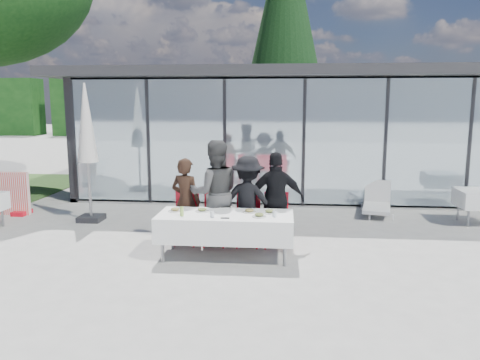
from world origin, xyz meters
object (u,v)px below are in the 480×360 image
Objects in this scene: plate_a at (175,210)px; lounger at (377,202)px; diner_a at (186,201)px; diner_d at (276,200)px; diner_chair_a at (186,215)px; diner_b at (215,193)px; diner_chair_c at (248,216)px; juice_bottle at (182,211)px; plate_extra at (259,215)px; plate_c at (250,211)px; diner_chair_b at (215,215)px; diner_c at (248,201)px; market_umbrella at (87,132)px; conifer_tree at (285,20)px; dining_table at (225,226)px; plate_b at (202,210)px; plate_d at (270,212)px; diner_chair_d at (276,217)px; folded_eyeglasses at (225,218)px; spare_table_right at (479,199)px.

lounger is at bearing 39.99° from plate_a.
diner_d reaches higher than diner_a.
diner_b reaches higher than diner_chair_a.
diner_d is (0.51, -0.03, 0.32)m from diner_chair_c.
diner_chair_c is at bearing 168.49° from diner_b.
plate_extra is at bearing 2.10° from juice_bottle.
plate_c is 1.15m from juice_bottle.
diner_chair_b is at bearing 180.00° from diner_chair_c.
juice_bottle is (-1.02, -0.92, 0.00)m from diner_c.
diner_a is 3.06m from market_umbrella.
juice_bottle is (-1.09, -0.34, 0.05)m from plate_c.
plate_extra is at bearing 115.78° from diner_c.
market_umbrella is at bearing -11.19° from diner_a.
diner_chair_a is 0.09× the size of conifer_tree.
dining_table is 0.84m from diner_c.
plate_a is at bearing 121.57° from juice_bottle.
diner_chair_b is at bearing 77.74° from plate_b.
plate_d is 1.47m from juice_bottle.
conifer_tree is at bearing 81.92° from diner_chair_a.
diner_chair_d reaches higher than dining_table.
folded_eyeglasses is (-0.54, -0.15, -0.02)m from plate_extra.
juice_bottle is at bearing 117.00° from diner_a.
plate_a and plate_c have the same top height.
diner_b is at bearing 111.46° from dining_table.
market_umbrella is at bearing 158.79° from diner_chair_c.
juice_bottle is at bearing -164.02° from dining_table.
plate_c is 1.52× the size of juice_bottle.
plate_extra is at bearing -30.85° from market_umbrella.
diner_c is 0.59m from diner_chair_d.
diner_c is 10.71× the size of juice_bottle.
diner_b reaches higher than plate_c.
conifer_tree is (1.73, 12.18, 5.45)m from diner_chair_a.
diner_d reaches higher than diner_chair_a.
conifer_tree is (0.33, 13.08, 5.21)m from plate_extra.
diner_chair_b reaches higher than juice_bottle.
plate_a is (-1.20, -0.62, -0.05)m from diner_c.
diner_a is 1.86× the size of spare_table_right.
plate_d is 1.00× the size of plate_extra.
dining_table is 0.22× the size of conifer_tree.
dining_table is 2.32× the size of diner_chair_b.
diner_chair_d reaches higher than plate_c.
conifer_tree is at bearing 87.26° from diner_chair_c.
diner_b is at bearing 134.55° from plate_extra.
plate_c is 13.82m from conifer_tree.
diner_chair_a is 0.54m from diner_chair_b.
juice_bottle reaches higher than plate_extra.
juice_bottle is at bearing -113.62° from diner_chair_b.
diner_chair_b is at bearing -160.37° from spare_table_right.
plate_b is at bearing 19.73° from diner_d.
plate_d reaches higher than lounger.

